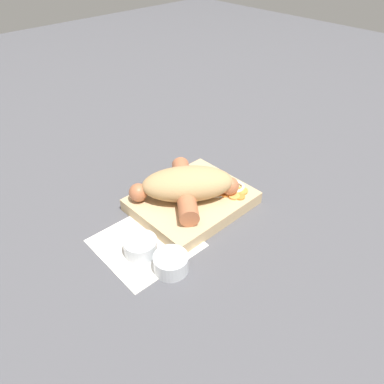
{
  "coord_description": "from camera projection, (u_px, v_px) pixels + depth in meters",
  "views": [
    {
      "loc": [
        -0.38,
        -0.4,
        0.46
      ],
      "look_at": [
        0.0,
        0.0,
        0.03
      ],
      "focal_mm": 35.0,
      "sensor_mm": 36.0,
      "label": 1
    }
  ],
  "objects": [
    {
      "name": "bread_roll",
      "position": [
        188.0,
        184.0,
        0.68
      ],
      "size": [
        0.18,
        0.17,
        0.06
      ],
      "color": "tan",
      "rests_on": "food_tray"
    },
    {
      "name": "condiment_cup_near",
      "position": [
        141.0,
        248.0,
        0.61
      ],
      "size": [
        0.06,
        0.06,
        0.03
      ],
      "color": "silver",
      "rests_on": "ground_plane"
    },
    {
      "name": "food_tray",
      "position": [
        192.0,
        201.0,
        0.71
      ],
      "size": [
        0.21,
        0.17,
        0.02
      ],
      "color": "tan",
      "rests_on": "ground_plane"
    },
    {
      "name": "pickled_veggies",
      "position": [
        231.0,
        189.0,
        0.72
      ],
      "size": [
        0.07,
        0.08,
        0.01
      ],
      "color": "#F99E4C",
      "rests_on": "food_tray"
    },
    {
      "name": "napkin",
      "position": [
        146.0,
        243.0,
        0.64
      ],
      "size": [
        0.16,
        0.16,
        0.0
      ],
      "color": "white",
      "rests_on": "ground_plane"
    },
    {
      "name": "condiment_cup_far",
      "position": [
        171.0,
        264.0,
        0.58
      ],
      "size": [
        0.06,
        0.06,
        0.03
      ],
      "color": "silver",
      "rests_on": "ground_plane"
    },
    {
      "name": "ground_plane",
      "position": [
        192.0,
        206.0,
        0.72
      ],
      "size": [
        3.0,
        3.0,
        0.0
      ],
      "primitive_type": "plane",
      "color": "#4C4C51"
    },
    {
      "name": "sausage",
      "position": [
        185.0,
        189.0,
        0.69
      ],
      "size": [
        0.17,
        0.16,
        0.03
      ],
      "color": "#B26642",
      "rests_on": "food_tray"
    }
  ]
}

